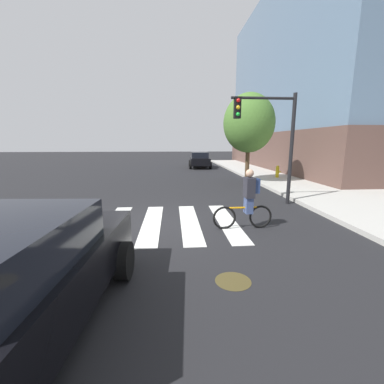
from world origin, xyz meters
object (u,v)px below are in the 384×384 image
(sedan_mid, at_px, (200,160))
(cyclist, at_px, (248,199))
(traffic_light_near, at_px, (271,130))
(fire_hydrant, at_px, (277,172))
(sedan_near, at_px, (6,282))
(street_tree_near, at_px, (249,123))
(manhole_cover, at_px, (233,281))

(sedan_mid, xyz_separation_m, cyclist, (-0.56, -17.72, 0.07))
(sedan_mid, xyz_separation_m, traffic_light_near, (1.10, -14.94, 2.09))
(fire_hydrant, bearing_deg, sedan_near, -123.67)
(traffic_light_near, distance_m, street_tree_near, 5.16)
(manhole_cover, distance_m, sedan_mid, 20.54)
(sedan_near, height_order, fire_hydrant, sedan_near)
(traffic_light_near, bearing_deg, cyclist, -120.82)
(sedan_near, bearing_deg, manhole_cover, 21.72)
(sedan_mid, distance_m, traffic_light_near, 15.12)
(manhole_cover, xyz_separation_m, traffic_light_near, (2.70, 5.53, 2.86))
(traffic_light_near, relative_size, street_tree_near, 0.82)
(cyclist, relative_size, fire_hydrant, 2.19)
(cyclist, distance_m, fire_hydrant, 10.40)
(manhole_cover, xyz_separation_m, fire_hydrant, (5.80, 12.00, 0.53))
(sedan_near, height_order, cyclist, cyclist)
(manhole_cover, distance_m, traffic_light_near, 6.78)
(cyclist, bearing_deg, traffic_light_near, 59.18)
(manhole_cover, distance_m, cyclist, 3.06)
(traffic_light_near, bearing_deg, manhole_cover, -116.05)
(cyclist, bearing_deg, manhole_cover, -110.80)
(manhole_cover, relative_size, fire_hydrant, 0.82)
(sedan_mid, bearing_deg, manhole_cover, -94.49)
(traffic_light_near, bearing_deg, sedan_mid, 94.20)
(sedan_mid, relative_size, street_tree_near, 0.85)
(manhole_cover, height_order, sedan_mid, sedan_mid)
(sedan_mid, height_order, street_tree_near, street_tree_near)
(fire_hydrant, xyz_separation_m, street_tree_near, (-2.44, -1.39, 2.94))
(fire_hydrant, bearing_deg, manhole_cover, -115.79)
(sedan_near, bearing_deg, street_tree_near, 61.76)
(traffic_light_near, distance_m, fire_hydrant, 7.54)
(traffic_light_near, xyz_separation_m, street_tree_near, (0.65, 5.08, 0.61))
(fire_hydrant, bearing_deg, traffic_light_near, -115.56)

